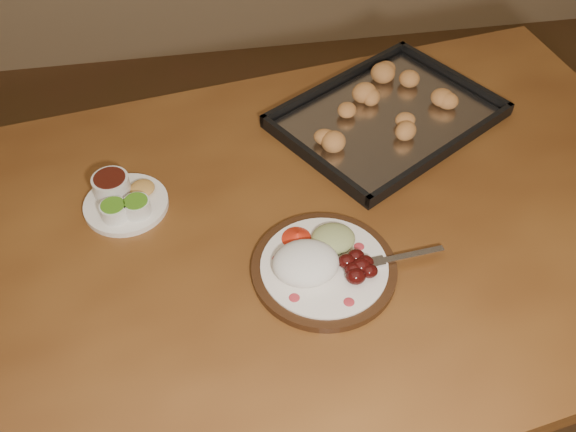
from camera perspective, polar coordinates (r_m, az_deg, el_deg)
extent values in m
cube|color=brown|center=(1.13, 0.47, -1.73)|extent=(1.62, 1.12, 0.04)
cylinder|color=#482A15|center=(1.88, 16.55, 4.06)|extent=(0.07, 0.07, 0.71)
cylinder|color=#311B0D|center=(1.05, 3.22, -4.72)|extent=(0.24, 0.24, 0.01)
cylinder|color=white|center=(1.05, 3.24, -4.45)|extent=(0.21, 0.21, 0.01)
ellipsoid|color=#B62B35|center=(1.00, 0.56, -7.27)|extent=(0.02, 0.02, 0.00)
ellipsoid|color=#B62B35|center=(1.00, 5.44, -7.62)|extent=(0.02, 0.02, 0.00)
ellipsoid|color=#B62B35|center=(1.07, 6.34, -2.71)|extent=(0.02, 0.02, 0.00)
ellipsoid|color=#B62B35|center=(1.05, -0.93, -3.81)|extent=(0.02, 0.02, 0.00)
ellipsoid|color=white|center=(1.03, 1.58, -4.21)|extent=(0.12, 0.10, 0.05)
ellipsoid|color=#4A0C0A|center=(1.03, 5.85, -4.77)|extent=(0.03, 0.03, 0.02)
ellipsoid|color=#4A0C0A|center=(1.04, 6.82, -4.13)|extent=(0.03, 0.03, 0.02)
ellipsoid|color=#4A0C0A|center=(1.04, 6.05, -3.60)|extent=(0.03, 0.03, 0.02)
ellipsoid|color=#4A0C0A|center=(1.03, 7.25, -4.88)|extent=(0.03, 0.03, 0.02)
ellipsoid|color=#4A0C0A|center=(1.04, 5.24, -4.03)|extent=(0.03, 0.03, 0.02)
ellipsoid|color=#4A0C0A|center=(1.03, 6.54, -4.45)|extent=(0.03, 0.03, 0.02)
ellipsoid|color=#4A0C0A|center=(1.02, 6.05, -5.35)|extent=(0.03, 0.03, 0.02)
ellipsoid|color=tan|center=(1.07, 4.04, -2.01)|extent=(0.08, 0.07, 0.03)
cone|color=red|center=(1.07, 0.84, -1.81)|extent=(0.07, 0.07, 0.02)
cube|color=silver|center=(1.07, 10.87, -3.43)|extent=(0.12, 0.02, 0.00)
cube|color=silver|center=(1.05, 7.79, -4.07)|extent=(0.03, 0.02, 0.00)
cylinder|color=silver|center=(1.04, 6.89, -4.63)|extent=(0.03, 0.00, 0.00)
cylinder|color=silver|center=(1.05, 6.79, -4.41)|extent=(0.03, 0.00, 0.00)
cylinder|color=silver|center=(1.05, 6.70, -4.19)|extent=(0.03, 0.00, 0.00)
cylinder|color=silver|center=(1.05, 6.60, -3.97)|extent=(0.03, 0.00, 0.00)
cylinder|color=white|center=(1.19, -14.19, 1.01)|extent=(0.15, 0.15, 0.01)
cylinder|color=white|center=(1.15, -15.19, 0.43)|extent=(0.05, 0.05, 0.03)
cylinder|color=#46871B|center=(1.14, -15.33, 0.92)|extent=(0.04, 0.04, 0.00)
cylinder|color=white|center=(1.15, -13.26, 0.80)|extent=(0.05, 0.05, 0.03)
cylinder|color=#46871B|center=(1.14, -13.38, 1.28)|extent=(0.04, 0.04, 0.00)
cylinder|color=silver|center=(1.19, -15.41, 2.61)|extent=(0.07, 0.07, 0.04)
cylinder|color=#38100A|center=(1.18, -15.59, 3.26)|extent=(0.06, 0.06, 0.00)
ellipsoid|color=gold|center=(1.19, -12.83, 2.45)|extent=(0.05, 0.05, 0.02)
cube|color=black|center=(1.35, 8.80, 8.49)|extent=(0.52, 0.48, 0.01)
cube|color=black|center=(1.42, 4.40, 11.88)|extent=(0.37, 0.23, 0.02)
cube|color=black|center=(1.27, 13.76, 5.63)|extent=(0.37, 0.23, 0.02)
cube|color=black|center=(1.48, 14.45, 11.98)|extent=(0.17, 0.27, 0.02)
cube|color=black|center=(1.22, 2.25, 5.20)|extent=(0.17, 0.27, 0.02)
cube|color=#B4B4B8|center=(1.34, 8.83, 8.67)|extent=(0.48, 0.44, 0.00)
ellipsoid|color=#C28E44|center=(1.37, 10.44, 10.12)|extent=(0.05, 0.04, 0.03)
ellipsoid|color=#C28E44|center=(1.41, 10.80, 11.41)|extent=(0.06, 0.06, 0.03)
ellipsoid|color=#C28E44|center=(1.40, 7.76, 11.46)|extent=(0.06, 0.06, 0.03)
ellipsoid|color=#C28E44|center=(1.37, 7.81, 10.58)|extent=(0.05, 0.05, 0.03)
ellipsoid|color=#C28E44|center=(1.35, 5.64, 10.28)|extent=(0.06, 0.06, 0.03)
ellipsoid|color=#C28E44|center=(1.32, 6.95, 9.16)|extent=(0.06, 0.06, 0.03)
ellipsoid|color=#C28E44|center=(1.28, 5.05, 7.76)|extent=(0.06, 0.05, 0.03)
ellipsoid|color=#C28E44|center=(1.28, 7.49, 7.60)|extent=(0.06, 0.05, 0.03)
ellipsoid|color=#C28E44|center=(1.26, 6.97, 6.82)|extent=(0.06, 0.06, 0.03)
ellipsoid|color=#C28E44|center=(1.28, 10.34, 7.11)|extent=(0.06, 0.06, 0.03)
ellipsoid|color=#C28E44|center=(1.32, 10.29, 8.61)|extent=(0.05, 0.05, 0.03)
ellipsoid|color=#C28E44|center=(1.35, 12.46, 9.18)|extent=(0.06, 0.06, 0.03)
ellipsoid|color=#C28E44|center=(1.35, 12.14, 9.41)|extent=(0.06, 0.06, 0.03)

